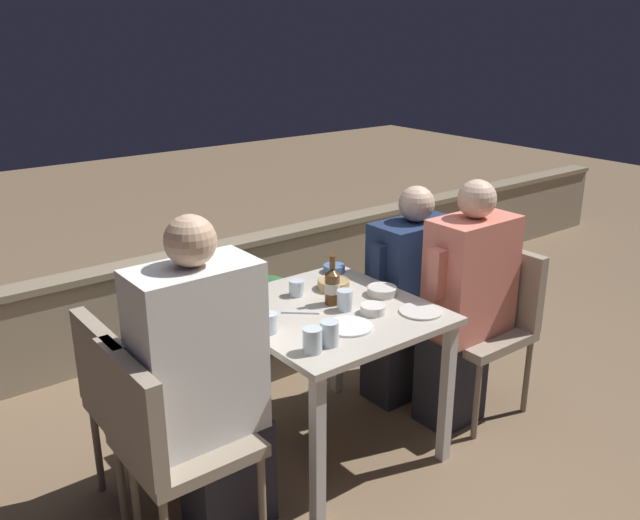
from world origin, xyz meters
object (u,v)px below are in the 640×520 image
Objects in this scene: beer_bottle at (332,286)px; potted_plant at (393,272)px; chair_left_near at (162,433)px; chair_right_near at (489,312)px; chair_left_far at (132,395)px; chair_right_far at (433,294)px; person_white_polo at (207,384)px; person_coral_top at (465,304)px; person_navy_jumper at (407,295)px.

potted_plant is (1.23, 0.86, -0.47)m from beer_bottle.
chair_left_near is 3.71× the size of beer_bottle.
chair_left_near is at bearing 179.17° from chair_right_near.
chair_left_far is 3.71× the size of beer_bottle.
chair_left_far and chair_right_far have the same top height.
person_white_polo is 5.71× the size of beer_bottle.
potted_plant is at bearing 25.60° from chair_left_near.
beer_bottle reaches higher than chair_left_far.
person_white_polo is 1.66m from chair_right_near.
chair_right_near is (1.84, -0.35, 0.00)m from chair_left_far.
person_white_polo is 1.54× the size of chair_right_far.
chair_left_far is (-0.18, 0.32, -0.14)m from person_white_polo.
chair_right_near is (1.86, -0.03, 0.00)m from chair_left_near.
beer_bottle is at bearing -171.19° from chair_right_far.
chair_right_near reaches higher than potted_plant.
chair_right_near is at bearing -10.79° from chair_left_far.
person_white_polo is at bearing -168.62° from chair_right_far.
person_coral_top is 1.07× the size of person_navy_jumper.
chair_left_near is 1.00× the size of chair_right_near.
chair_left_far is 1.00m from beer_bottle.
chair_left_near and chair_left_far have the same top height.
beer_bottle is (0.95, -0.13, 0.30)m from chair_left_far.
person_navy_jumper is 5.01× the size of beer_bottle.
chair_right_near is at bearing -13.97° from beer_bottle.
chair_left_far is 2.31m from potted_plant.
person_navy_jumper is (-0.21, 0.00, 0.05)m from chair_right_far.
person_navy_jumper reaches higher than chair_left_far.
chair_left_near is 2.45m from potted_plant.
chair_right_near is 0.44m from person_navy_jumper.
person_navy_jumper is at bearing 126.20° from chair_right_near.
person_white_polo is 1.54× the size of chair_left_far.
chair_right_near is 3.71× the size of beer_bottle.
chair_right_near is at bearing -81.69° from chair_right_far.
chair_right_far reaches higher than potted_plant.
chair_right_near is 0.74× the size of person_navy_jumper.
chair_left_far is at bearing 172.24° from beer_bottle.
potted_plant is (0.60, 0.73, -0.22)m from person_navy_jumper.
chair_left_near is 1.66m from person_coral_top.
chair_right_far is at bearing -118.45° from potted_plant.
person_white_polo reaches higher than potted_plant.
chair_right_near is 0.96m from beer_bottle.
chair_right_far is at bearing 98.31° from chair_right_near.
person_coral_top reaches higher than potted_plant.
chair_left_near is 1.00× the size of chair_left_far.
person_white_polo is 2.29m from potted_plant.
chair_left_near is 0.69× the size of person_coral_top.
person_coral_top is at bearing -180.00° from chair_right_near.
chair_right_near is at bearing -107.70° from potted_plant.
chair_right_far is (1.81, 0.32, 0.00)m from chair_left_near.
chair_right_far is (1.79, 0.00, 0.00)m from chair_left_far.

